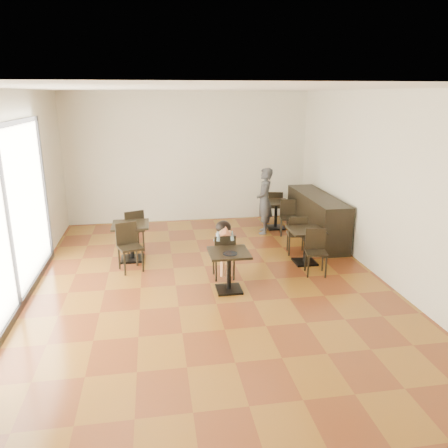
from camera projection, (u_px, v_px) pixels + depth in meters
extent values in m
cube|color=brown|center=(210.00, 283.00, 7.49)|extent=(6.00, 8.00, 0.01)
cube|color=silver|center=(208.00, 88.00, 6.58)|extent=(6.00, 8.00, 0.01)
cube|color=beige|center=(188.00, 158.00, 10.82)|extent=(6.00, 0.01, 3.20)
cube|color=beige|center=(278.00, 306.00, 3.25)|extent=(6.00, 0.01, 3.20)
cube|color=beige|center=(12.00, 199.00, 6.57)|extent=(0.01, 8.00, 3.20)
cube|color=beige|center=(382.00, 186.00, 7.50)|extent=(0.01, 8.00, 3.20)
cube|color=white|center=(5.00, 221.00, 6.16)|extent=(0.04, 4.50, 2.60)
cylinder|color=black|center=(230.00, 253.00, 6.93)|extent=(0.23, 0.23, 0.01)
imported|color=#3D3D41|center=(264.00, 201.00, 10.02)|extent=(0.49, 0.63, 1.52)
cube|color=black|center=(317.00, 217.00, 9.65)|extent=(0.60, 2.40, 1.00)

